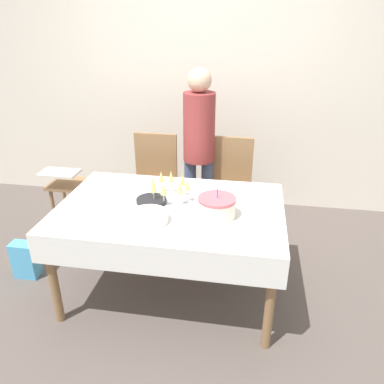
{
  "coord_description": "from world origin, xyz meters",
  "views": [
    {
      "loc": [
        0.54,
        -2.28,
        1.94
      ],
      "look_at": [
        0.15,
        0.0,
        0.86
      ],
      "focal_mm": 35.0,
      "sensor_mm": 36.0,
      "label": 1
    }
  ],
  "objects": [
    {
      "name": "dining_table",
      "position": [
        0.0,
        0.0,
        0.64
      ],
      "size": [
        1.58,
        1.03,
        0.74
      ],
      "color": "white",
      "rests_on": "ground_plane"
    },
    {
      "name": "birthday_cake",
      "position": [
        0.34,
        -0.09,
        0.81
      ],
      "size": [
        0.25,
        0.25,
        0.21
      ],
      "color": "silver",
      "rests_on": "dining_table"
    },
    {
      "name": "champagne_tray",
      "position": [
        -0.03,
        0.09,
        0.83
      ],
      "size": [
        0.35,
        0.35,
        0.18
      ],
      "color": "silver",
      "rests_on": "dining_table"
    },
    {
      "name": "ground_plane",
      "position": [
        0.0,
        0.0,
        0.0
      ],
      "size": [
        12.0,
        12.0,
        0.0
      ],
      "primitive_type": "plane",
      "color": "#564C47"
    },
    {
      "name": "dining_chair_far_right",
      "position": [
        0.35,
        0.84,
        0.54
      ],
      "size": [
        0.43,
        0.43,
        0.98
      ],
      "color": "olive",
      "rests_on": "ground_plane"
    },
    {
      "name": "plate_stack_main",
      "position": [
        -0.09,
        -0.24,
        0.77
      ],
      "size": [
        0.26,
        0.26,
        0.06
      ],
      "color": "silver",
      "rests_on": "dining_table"
    },
    {
      "name": "napkin_pile",
      "position": [
        -0.17,
        0.11,
        0.74
      ],
      "size": [
        0.15,
        0.15,
        0.01
      ],
      "color": "white",
      "rests_on": "dining_table"
    },
    {
      "name": "plate_stack_dessert",
      "position": [
        -0.14,
        0.01,
        0.76
      ],
      "size": [
        0.21,
        0.21,
        0.04
      ],
      "color": "black",
      "rests_on": "dining_table"
    },
    {
      "name": "person_standing",
      "position": [
        0.07,
        0.9,
        0.94
      ],
      "size": [
        0.28,
        0.28,
        1.57
      ],
      "color": "#3F4C72",
      "rests_on": "ground_plane"
    },
    {
      "name": "wall_back",
      "position": [
        0.0,
        1.68,
        1.35
      ],
      "size": [
        8.0,
        0.05,
        2.7
      ],
      "color": "silver",
      "rests_on": "ground_plane"
    },
    {
      "name": "high_chair",
      "position": [
        -1.12,
        0.61,
        0.48
      ],
      "size": [
        0.33,
        0.35,
        0.71
      ],
      "color": "olive",
      "rests_on": "ground_plane"
    },
    {
      "name": "gift_bag",
      "position": [
        -1.22,
        -0.02,
        0.15
      ],
      "size": [
        0.2,
        0.12,
        0.31
      ],
      "color": "#4CA5D8",
      "rests_on": "ground_plane"
    },
    {
      "name": "dining_chair_far_left",
      "position": [
        -0.35,
        0.84,
        0.54
      ],
      "size": [
        0.42,
        0.42,
        0.98
      ],
      "color": "olive",
      "rests_on": "ground_plane"
    },
    {
      "name": "cake_knife",
      "position": [
        0.34,
        -0.3,
        0.74
      ],
      "size": [
        0.27,
        0.15,
        0.0
      ],
      "color": "silver",
      "rests_on": "dining_table"
    },
    {
      "name": "fork_pile",
      "position": [
        -0.22,
        -0.05,
        0.75
      ],
      "size": [
        0.18,
        0.09,
        0.02
      ],
      "color": "silver",
      "rests_on": "dining_table"
    }
  ]
}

